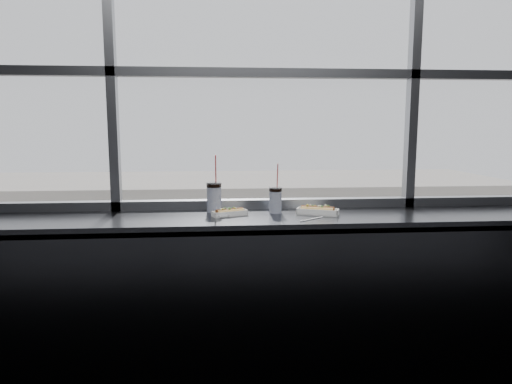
{
  "coord_description": "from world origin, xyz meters",
  "views": [
    {
      "loc": [
        -0.33,
        -1.56,
        1.65
      ],
      "look_at": [
        -0.09,
        1.23,
        1.25
      ],
      "focal_mm": 32.0,
      "sensor_mm": 36.0,
      "label": 1
    }
  ],
  "objects": [
    {
      "name": "tree_left",
      "position": [
        -7.78,
        29.5,
        -7.56
      ],
      "size": [
        3.24,
        3.24,
        5.07
      ],
      "color": "#47382B",
      "rests_on": "far_sidewalk"
    },
    {
      "name": "tree_center",
      "position": [
        1.64,
        29.5,
        -7.9
      ],
      "size": [
        2.93,
        2.93,
        4.57
      ],
      "color": "#47382B",
      "rests_on": "far_sidewalk"
    },
    {
      "name": "window_mullions",
      "position": [
        0.0,
        1.5,
        2.3
      ],
      "size": [
        6.0,
        0.08,
        2.4
      ],
      "primitive_type": null,
      "color": "gray",
      "rests_on": "ground"
    },
    {
      "name": "far_building",
      "position": [
        0.0,
        39.5,
        -7.0
      ],
      "size": [
        50.0,
        14.0,
        8.0
      ],
      "primitive_type": "cube",
      "color": "#B4ABA1",
      "rests_on": "plaza_ground"
    },
    {
      "name": "counter_fascia",
      "position": [
        0.0,
        0.97,
        0.55
      ],
      "size": [
        6.0,
        0.04,
        1.04
      ],
      "primitive_type": "cube",
      "color": "#4D4E54",
      "rests_on": "ground"
    },
    {
      "name": "wrapper",
      "position": [
        -0.3,
        1.19,
        1.11
      ],
      "size": [
        0.09,
        0.07,
        0.02
      ],
      "primitive_type": "ellipsoid",
      "color": "silver",
      "rests_on": "counter"
    },
    {
      "name": "loose_straw",
      "position": [
        0.23,
        1.08,
        1.1
      ],
      "size": [
        0.17,
        0.13,
        0.01
      ],
      "primitive_type": "cylinder",
      "rotation": [
        0.0,
        1.57,
        0.64
      ],
      "color": "white",
      "rests_on": "counter"
    },
    {
      "name": "wall_back_lower",
      "position": [
        0.0,
        1.5,
        0.55
      ],
      "size": [
        6.0,
        0.0,
        6.0
      ],
      "primitive_type": "plane",
      "rotation": [
        1.57,
        0.0,
        0.0
      ],
      "color": "black",
      "rests_on": "ground"
    },
    {
      "name": "hotdog_tray_left",
      "position": [
        -0.26,
        1.24,
        1.12
      ],
      "size": [
        0.23,
        0.15,
        0.05
      ],
      "rotation": [
        0.0,
        0.0,
        0.39
      ],
      "color": "white",
      "rests_on": "counter"
    },
    {
      "name": "pedestrian_b",
      "position": [
        -2.88,
        29.89,
        -9.94
      ],
      "size": [
        0.9,
        0.68,
        2.03
      ],
      "primitive_type": "imported",
      "rotation": [
        0.0,
        0.0,
        3.14
      ],
      "color": "#66605B",
      "rests_on": "far_sidewalk"
    },
    {
      "name": "hotdog_tray_right",
      "position": [
        0.3,
        1.24,
        1.13
      ],
      "size": [
        0.27,
        0.18,
        0.06
      ],
      "rotation": [
        0.0,
        0.0,
        -0.4
      ],
      "color": "white",
      "rests_on": "counter"
    },
    {
      "name": "pedestrian_a",
      "position": [
        -7.12,
        29.84,
        -9.93
      ],
      "size": [
        0.91,
        0.68,
        2.05
      ],
      "primitive_type": "imported",
      "color": "#66605B",
      "rests_on": "far_sidewalk"
    },
    {
      "name": "window_glass",
      "position": [
        0.0,
        1.52,
        2.3
      ],
      "size": [
        6.0,
        0.0,
        6.0
      ],
      "primitive_type": "plane",
      "rotation": [
        1.57,
        0.0,
        0.0
      ],
      "color": "silver",
      "rests_on": "ground"
    },
    {
      "name": "car_far_b",
      "position": [
        2.79,
        25.5,
        -9.82
      ],
      "size": [
        3.24,
        6.9,
        2.24
      ],
      "primitive_type": "imported",
      "rotation": [
        0.0,
        0.0,
        1.64
      ],
      "color": "brown",
      "rests_on": "street_asphalt"
    },
    {
      "name": "soda_cup_left",
      "position": [
        -0.35,
        1.37,
        1.21
      ],
      "size": [
        0.1,
        0.1,
        0.37
      ],
      "color": "white",
      "rests_on": "counter"
    },
    {
      "name": "car_near_c",
      "position": [
        -0.04,
        17.5,
        -9.83
      ],
      "size": [
        3.37,
        6.88,
        2.22
      ],
      "primitive_type": "imported",
      "rotation": [
        0.0,
        0.0,
        1.48
      ],
      "color": "maroon",
      "rests_on": "street_asphalt"
    },
    {
      "name": "pedestrian_d",
      "position": [
        8.94,
        29.94,
        -9.99
      ],
      "size": [
        0.86,
        0.64,
        1.93
      ],
      "primitive_type": "imported",
      "color": "#66605B",
      "rests_on": "far_sidewalk"
    },
    {
      "name": "tree_right",
      "position": [
        11.64,
        29.5,
        -7.59
      ],
      "size": [
        3.21,
        3.21,
        5.02
      ],
      "color": "#47382B",
      "rests_on": "far_sidewalk"
    },
    {
      "name": "counter",
      "position": [
        0.0,
        1.23,
        1.07
      ],
      "size": [
        6.0,
        0.55,
        0.06
      ],
      "primitive_type": "cube",
      "color": "#4D4E54",
      "rests_on": "ground"
    },
    {
      "name": "car_near_d",
      "position": [
        7.9,
        17.5,
        -9.95
      ],
      "size": [
        2.88,
        6.12,
        1.99
      ],
      "primitive_type": "imported",
      "rotation": [
        0.0,
        0.0,
        1.64
      ],
      "color": "white",
      "rests_on": "street_asphalt"
    },
    {
      "name": "soda_cup_right",
      "position": [
        0.04,
        1.31,
        1.19
      ],
      "size": [
        0.09,
        0.09,
        0.32
      ],
      "color": "white",
      "rests_on": "counter"
    },
    {
      "name": "plaza_ground",
      "position": [
        0.0,
        45.0,
        -11.0
      ],
      "size": [
        120.0,
        120.0,
        0.0
      ],
      "primitive_type": "plane",
      "color": "#B7AEA2",
      "rests_on": "ground"
    },
    {
      "name": "car_far_a",
      "position": [
        -9.44,
        25.5,
        -9.92
      ],
      "size": [
        2.76,
        6.21,
        2.04
      ],
      "primitive_type": "imported",
      "rotation": [
        0.0,
        0.0,
        1.61
      ],
      "color": "#272727",
      "rests_on": "street_asphalt"
    },
    {
      "name": "street_asphalt",
      "position": [
        0.0,
        21.5,
        -10.97
      ],
      "size": [
        80.0,
        10.0,
        0.06
      ],
      "primitive_type": "cube",
      "color": "black",
      "rests_on": "plaza_ground"
    },
    {
      "name": "car_far_c",
      "position": [
        13.76,
        25.5,
        -9.96
      ],
      "size": [
        2.78,
        6.02,
        1.96
      ],
      "primitive_type": "imported",
      "rotation": [
        0.0,
        0.0,
        1.52
      ],
      "color": "white",
      "rests_on": "street_asphalt"
    },
    {
      "name": "far_sidewalk",
      "position": [
        0.0,
        29.5,
        -10.98
      ],
      "size": [
        80.0,
        6.0,
        0.04
      ],
      "primitive_type": "cube",
      "color": "#B7AEA2",
      "rests_on": "plaza_ground"
    }
  ]
}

